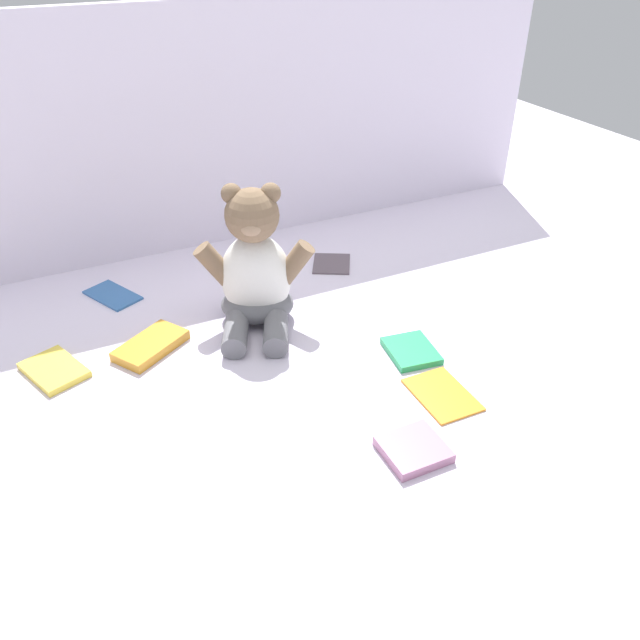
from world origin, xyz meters
The scene contains 10 objects.
ground_plane centered at (0.00, 0.00, 0.00)m, with size 3.20×3.20×0.00m, color silver.
backdrop_drape centered at (0.00, 0.49, 0.28)m, with size 1.76×0.03×0.55m, color silver.
teddy_bear centered at (-0.06, 0.10, 0.11)m, with size 0.23×0.24×0.29m.
book_case_0 centered at (0.18, 0.24, 0.00)m, with size 0.09×0.10×0.01m, color #574B52.
book_case_1 centered at (-0.46, 0.09, 0.01)m, with size 0.08×0.12×0.01m, color yellow.
book_case_2 centered at (0.15, -0.14, 0.01)m, with size 0.09×0.10×0.01m, color #25A15C.
book_case_3 centered at (-0.29, 0.08, 0.01)m, with size 0.08×0.14×0.02m, color orange.
book_case_4 centered at (0.13, -0.27, 0.00)m, with size 0.09×0.13×0.01m, color orange.
book_case_5 centered at (0.01, -0.37, 0.01)m, with size 0.09×0.09×0.02m, color #A36A8A.
book_case_6 centered at (-0.32, 0.32, 0.00)m, with size 0.07×0.12×0.01m, color #3164A3.
Camera 1 is at (-0.42, -0.94, 0.71)m, focal length 35.59 mm.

